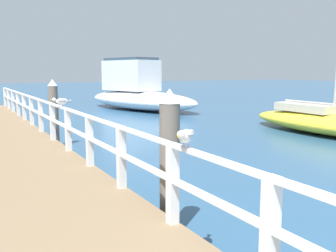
{
  "coord_description": "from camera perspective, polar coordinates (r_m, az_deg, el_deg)",
  "views": [
    {
      "loc": [
        -0.87,
        0.3,
        2.3
      ],
      "look_at": [
        2.95,
        7.04,
        1.16
      ],
      "focal_mm": 39.73,
      "sensor_mm": 36.0,
      "label": 1
    }
  ],
  "objects": [
    {
      "name": "dock_piling_far",
      "position": [
        11.75,
        -17.12,
        1.86
      ],
      "size": [
        0.29,
        0.29,
        2.07
      ],
      "color": "#6B6056",
      "rests_on": "ground_plane"
    },
    {
      "name": "seagull_foreground",
      "position": [
        4.01,
        2.72,
        -1.47
      ],
      "size": [
        0.39,
        0.35,
        0.21
      ],
      "rotation": [
        0.0,
        0.0,
        2.29
      ],
      "color": "white",
      "rests_on": "pier_railing"
    },
    {
      "name": "boat_1",
      "position": [
        15.11,
        22.85,
        0.61
      ],
      "size": [
        2.48,
        6.81,
        6.91
      ],
      "rotation": [
        0.0,
        0.0,
        3.12
      ],
      "color": "gold",
      "rests_on": "ground_plane"
    },
    {
      "name": "pier_deck",
      "position": [
        10.89,
        -24.43,
        -3.21
      ],
      "size": [
        2.65,
        21.91,
        0.52
      ],
      "primitive_type": "cube",
      "color": "#846B4C",
      "rests_on": "ground_plane"
    },
    {
      "name": "boat_3",
      "position": [
        22.82,
        -4.7,
        5.18
      ],
      "size": [
        5.12,
        9.37,
        3.13
      ],
      "rotation": [
        0.0,
        0.0,
        0.26
      ],
      "color": "white",
      "rests_on": "ground_plane"
    },
    {
      "name": "dock_piling_near",
      "position": [
        5.18,
        0.25,
        -5.66
      ],
      "size": [
        0.29,
        0.29,
        2.07
      ],
      "color": "#6B6056",
      "rests_on": "ground_plane"
    },
    {
      "name": "seagull_background",
      "position": [
        9.05,
        -16.02,
        3.71
      ],
      "size": [
        0.47,
        0.23,
        0.21
      ],
      "rotation": [
        0.0,
        0.0,
        1.26
      ],
      "color": "white",
      "rests_on": "pier_railing"
    },
    {
      "name": "pier_railing",
      "position": [
        10.93,
        -18.21,
        1.72
      ],
      "size": [
        0.12,
        20.43,
        0.97
      ],
      "color": "white",
      "rests_on": "pier_deck"
    }
  ]
}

